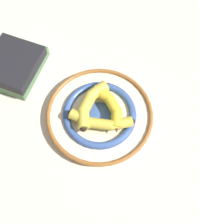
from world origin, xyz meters
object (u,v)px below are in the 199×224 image
Objects in this scene: decorative_bowl at (100,115)px; banana_b at (90,103)px; book_stack at (17,65)px; banana_c at (99,122)px; banana_a at (111,107)px.

banana_b reaches higher than decorative_bowl.
book_stack is at bearing -9.82° from decorative_bowl.
banana_c is at bearing 49.79° from banana_b.
banana_c is at bearing 118.46° from banana_a.
banana_a is at bearing 104.50° from banana_b.
decorative_bowl is at bearing 75.13° from banana_b.
book_stack is at bearing -96.57° from banana_b.
book_stack is at bearing 150.56° from banana_c.
banana_b is 0.28m from book_stack.
banana_a is at bearing -97.50° from book_stack.
banana_c is at bearing 112.07° from decorative_bowl.
decorative_bowl is 0.31m from book_stack.
banana_a is at bearing -137.98° from decorative_bowl.
banana_b reaches higher than banana_c.
banana_a is at bearing 62.95° from banana_c.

